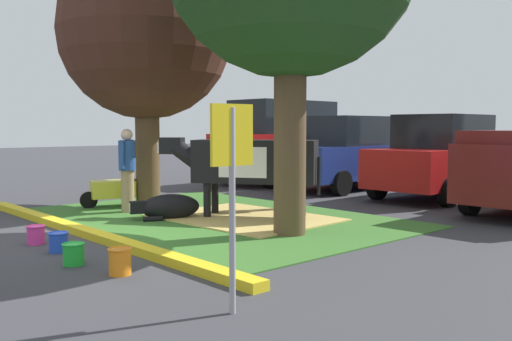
# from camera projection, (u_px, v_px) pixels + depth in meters

# --- Properties ---
(ground_plane) EXTENTS (80.00, 80.00, 0.00)m
(ground_plane) POSITION_uv_depth(u_px,v_px,m) (106.00, 237.00, 8.82)
(ground_plane) COLOR #38383D
(grass_island) EXTENTS (7.13, 4.91, 0.02)m
(grass_island) POSITION_uv_depth(u_px,v_px,m) (215.00, 217.00, 10.66)
(grass_island) COLOR #386B28
(grass_island) RESTS_ON ground
(curb_yellow) EXTENTS (8.33, 0.24, 0.12)m
(curb_yellow) POSITION_uv_depth(u_px,v_px,m) (85.00, 232.00, 8.92)
(curb_yellow) COLOR yellow
(curb_yellow) RESTS_ON ground
(hay_bedding) EXTENTS (3.33, 2.58, 0.04)m
(hay_bedding) POSITION_uv_depth(u_px,v_px,m) (244.00, 218.00, 10.51)
(hay_bedding) COLOR tan
(hay_bedding) RESTS_ON ground
(shade_tree_left) EXTENTS (3.68, 3.68, 5.57)m
(shade_tree_left) POSITION_uv_depth(u_px,v_px,m) (146.00, 33.00, 11.86)
(shade_tree_left) COLOR brown
(shade_tree_left) RESTS_ON ground
(cow_holstein) EXTENTS (2.77, 2.12, 1.52)m
(cow_holstein) POSITION_uv_depth(u_px,v_px,m) (249.00, 162.00, 10.53)
(cow_holstein) COLOR black
(cow_holstein) RESTS_ON ground
(calf_lying) EXTENTS (0.86, 1.32, 0.48)m
(calf_lying) POSITION_uv_depth(u_px,v_px,m) (168.00, 207.00, 10.43)
(calf_lying) COLOR black
(calf_lying) RESTS_ON ground
(person_handler) EXTENTS (0.53, 0.34, 1.64)m
(person_handler) POSITION_uv_depth(u_px,v_px,m) (283.00, 168.00, 11.48)
(person_handler) COLOR black
(person_handler) RESTS_ON ground
(person_visitor_near) EXTENTS (0.34, 0.45, 1.69)m
(person_visitor_near) POSITION_uv_depth(u_px,v_px,m) (127.00, 168.00, 11.25)
(person_visitor_near) COLOR #9E7F5B
(person_visitor_near) RESTS_ON ground
(wheelbarrow) EXTENTS (0.95, 1.60, 0.63)m
(wheelbarrow) POSITION_uv_depth(u_px,v_px,m) (111.00, 190.00, 12.01)
(wheelbarrow) COLOR gold
(wheelbarrow) RESTS_ON ground
(parking_sign) EXTENTS (0.08, 0.44, 1.93)m
(parking_sign) POSITION_uv_depth(u_px,v_px,m) (232.00, 167.00, 5.10)
(parking_sign) COLOR #99999E
(parking_sign) RESTS_ON ground
(bucket_pink) EXTENTS (0.28, 0.28, 0.28)m
(bucket_pink) POSITION_uv_depth(u_px,v_px,m) (36.00, 234.00, 8.27)
(bucket_pink) COLOR #EA3893
(bucket_pink) RESTS_ON ground
(bucket_blue) EXTENTS (0.28, 0.28, 0.28)m
(bucket_blue) POSITION_uv_depth(u_px,v_px,m) (59.00, 242.00, 7.75)
(bucket_blue) COLOR blue
(bucket_blue) RESTS_ON ground
(bucket_green) EXTENTS (0.28, 0.28, 0.28)m
(bucket_green) POSITION_uv_depth(u_px,v_px,m) (74.00, 253.00, 7.02)
(bucket_green) COLOR green
(bucket_green) RESTS_ON ground
(bucket_orange) EXTENTS (0.28, 0.28, 0.32)m
(bucket_orange) POSITION_uv_depth(u_px,v_px,m) (120.00, 261.00, 6.54)
(bucket_orange) COLOR orange
(bucket_orange) RESTS_ON ground
(suv_black) EXTENTS (2.23, 4.66, 2.52)m
(suv_black) POSITION_uv_depth(u_px,v_px,m) (283.00, 142.00, 17.38)
(suv_black) COLOR red
(suv_black) RESTS_ON ground
(sedan_blue) EXTENTS (2.13, 4.45, 2.02)m
(sedan_blue) POSITION_uv_depth(u_px,v_px,m) (347.00, 154.00, 15.63)
(sedan_blue) COLOR navy
(sedan_blue) RESTS_ON ground
(sedan_red) EXTENTS (2.13, 4.45, 2.02)m
(sedan_red) POSITION_uv_depth(u_px,v_px,m) (443.00, 157.00, 13.66)
(sedan_red) COLOR red
(sedan_red) RESTS_ON ground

